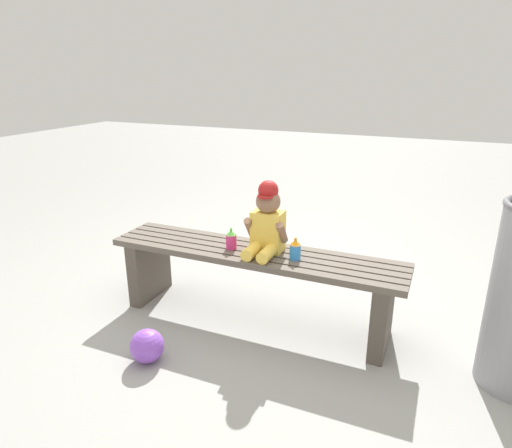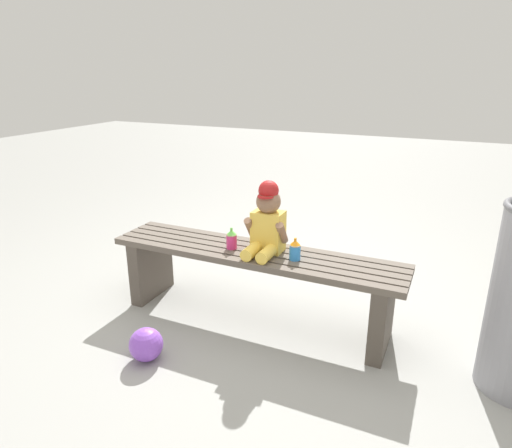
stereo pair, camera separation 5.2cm
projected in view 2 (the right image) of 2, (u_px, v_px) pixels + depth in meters
name	position (u px, v px, depth m)	size (l,w,h in m)	color
ground_plane	(254.00, 318.00, 2.68)	(16.00, 16.00, 0.00)	#999993
park_bench	(254.00, 273.00, 2.58)	(1.70, 0.35, 0.44)	#60564C
child_figure	(267.00, 222.00, 2.47)	(0.23, 0.27, 0.40)	#F2C64C
sippy_cup_left	(232.00, 239.00, 2.55)	(0.06, 0.06, 0.12)	#E5337F
sippy_cup_right	(295.00, 249.00, 2.40)	(0.06, 0.06, 0.12)	#338CE5
toy_ball	(146.00, 344.00, 2.28)	(0.17, 0.17, 0.17)	#8C4CCC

